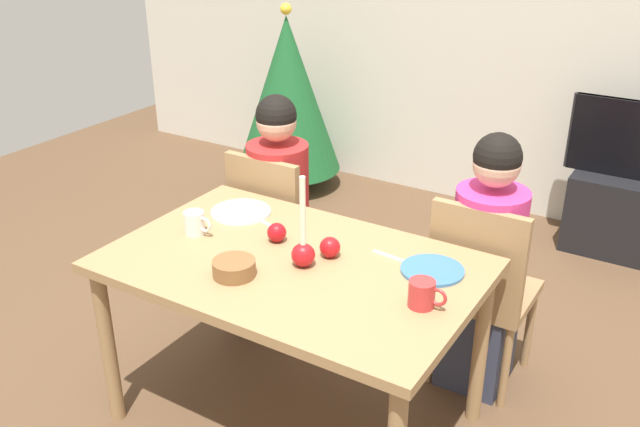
{
  "coord_description": "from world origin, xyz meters",
  "views": [
    {
      "loc": [
        1.31,
        -1.92,
        2.03
      ],
      "look_at": [
        0.0,
        0.2,
        0.87
      ],
      "focal_mm": 39.27,
      "sensor_mm": 36.0,
      "label": 1
    }
  ],
  "objects_px": {
    "apple_by_left_plate": "(330,247)",
    "chair_left": "(275,227)",
    "mug_right": "(423,294)",
    "person_left_child": "(279,214)",
    "person_right_child": "(485,269)",
    "plate_right": "(432,270)",
    "apple_near_candle": "(277,232)",
    "bowl_walnuts": "(234,268)",
    "chair_right": "(481,284)",
    "mug_left": "(195,223)",
    "tv": "(639,141)",
    "tv_stand": "(624,215)",
    "candle_centerpiece": "(303,248)",
    "plate_left": "(241,212)",
    "christmas_tree": "(288,95)",
    "dining_table": "(293,280)"
  },
  "relations": [
    {
      "from": "apple_by_left_plate",
      "to": "chair_left",
      "type": "bearing_deg",
      "value": 140.7
    },
    {
      "from": "mug_right",
      "to": "person_left_child",
      "type": "bearing_deg",
      "value": 147.54
    },
    {
      "from": "person_right_child",
      "to": "plate_right",
      "type": "bearing_deg",
      "value": -98.56
    },
    {
      "from": "mug_right",
      "to": "apple_near_candle",
      "type": "relative_size",
      "value": 1.75
    },
    {
      "from": "chair_left",
      "to": "plate_right",
      "type": "distance_m",
      "value": 1.1
    },
    {
      "from": "person_right_child",
      "to": "bowl_walnuts",
      "type": "xyz_separation_m",
      "value": [
        -0.67,
        -0.84,
        0.21
      ]
    },
    {
      "from": "plate_right",
      "to": "chair_right",
      "type": "bearing_deg",
      "value": 80.76
    },
    {
      "from": "mug_left",
      "to": "apple_by_left_plate",
      "type": "relative_size",
      "value": 1.59
    },
    {
      "from": "tv",
      "to": "tv_stand",
      "type": "bearing_deg",
      "value": -90.0
    },
    {
      "from": "chair_left",
      "to": "tv",
      "type": "distance_m",
      "value": 2.19
    },
    {
      "from": "candle_centerpiece",
      "to": "mug_right",
      "type": "height_order",
      "value": "candle_centerpiece"
    },
    {
      "from": "plate_left",
      "to": "plate_right",
      "type": "distance_m",
      "value": 0.91
    },
    {
      "from": "candle_centerpiece",
      "to": "bowl_walnuts",
      "type": "bearing_deg",
      "value": -132.1
    },
    {
      "from": "christmas_tree",
      "to": "bowl_walnuts",
      "type": "xyz_separation_m",
      "value": [
        1.33,
        -2.31,
        0.09
      ]
    },
    {
      "from": "christmas_tree",
      "to": "plate_right",
      "type": "distance_m",
      "value": 2.72
    },
    {
      "from": "plate_left",
      "to": "bowl_walnuts",
      "type": "height_order",
      "value": "bowl_walnuts"
    },
    {
      "from": "chair_right",
      "to": "christmas_tree",
      "type": "relative_size",
      "value": 0.68
    },
    {
      "from": "plate_right",
      "to": "apple_by_left_plate",
      "type": "distance_m",
      "value": 0.39
    },
    {
      "from": "tv_stand",
      "to": "candle_centerpiece",
      "type": "xyz_separation_m",
      "value": [
        -0.82,
        -2.31,
        0.58
      ]
    },
    {
      "from": "apple_near_candle",
      "to": "mug_left",
      "type": "bearing_deg",
      "value": -159.59
    },
    {
      "from": "person_right_child",
      "to": "mug_left",
      "type": "relative_size",
      "value": 9.19
    },
    {
      "from": "bowl_walnuts",
      "to": "mug_right",
      "type": "bearing_deg",
      "value": 14.05
    },
    {
      "from": "tv_stand",
      "to": "person_right_child",
      "type": "bearing_deg",
      "value": -100.93
    },
    {
      "from": "dining_table",
      "to": "chair_right",
      "type": "bearing_deg",
      "value": 47.93
    },
    {
      "from": "mug_right",
      "to": "bowl_walnuts",
      "type": "bearing_deg",
      "value": -165.95
    },
    {
      "from": "dining_table",
      "to": "chair_left",
      "type": "height_order",
      "value": "chair_left"
    },
    {
      "from": "plate_right",
      "to": "mug_left",
      "type": "xyz_separation_m",
      "value": [
        -0.95,
        -0.22,
        0.04
      ]
    },
    {
      "from": "dining_table",
      "to": "plate_right",
      "type": "distance_m",
      "value": 0.53
    },
    {
      "from": "mug_left",
      "to": "plate_left",
      "type": "bearing_deg",
      "value": 82.29
    },
    {
      "from": "dining_table",
      "to": "tv",
      "type": "bearing_deg",
      "value": 69.31
    },
    {
      "from": "apple_near_candle",
      "to": "christmas_tree",
      "type": "bearing_deg",
      "value": 123.01
    },
    {
      "from": "apple_by_left_plate",
      "to": "person_right_child",
      "type": "bearing_deg",
      "value": 50.1
    },
    {
      "from": "person_right_child",
      "to": "tv",
      "type": "bearing_deg",
      "value": 79.08
    },
    {
      "from": "dining_table",
      "to": "person_right_child",
      "type": "distance_m",
      "value": 0.85
    },
    {
      "from": "christmas_tree",
      "to": "bowl_walnuts",
      "type": "distance_m",
      "value": 2.67
    },
    {
      "from": "person_left_child",
      "to": "candle_centerpiece",
      "type": "xyz_separation_m",
      "value": [
        0.56,
        -0.65,
        0.25
      ]
    },
    {
      "from": "dining_table",
      "to": "apple_by_left_plate",
      "type": "xyz_separation_m",
      "value": [
        0.1,
        0.11,
        0.12
      ]
    },
    {
      "from": "chair_left",
      "to": "mug_right",
      "type": "distance_m",
      "value": 1.27
    },
    {
      "from": "mug_left",
      "to": "dining_table",
      "type": "bearing_deg",
      "value": 1.59
    },
    {
      "from": "christmas_tree",
      "to": "plate_left",
      "type": "distance_m",
      "value": 2.13
    },
    {
      "from": "christmas_tree",
      "to": "mug_right",
      "type": "relative_size",
      "value": 9.77
    },
    {
      "from": "mug_right",
      "to": "bowl_walnuts",
      "type": "height_order",
      "value": "mug_right"
    },
    {
      "from": "candle_centerpiece",
      "to": "bowl_walnuts",
      "type": "xyz_separation_m",
      "value": [
        -0.17,
        -0.19,
        -0.04
      ]
    },
    {
      "from": "tv_stand",
      "to": "christmas_tree",
      "type": "height_order",
      "value": "christmas_tree"
    },
    {
      "from": "dining_table",
      "to": "apple_near_candle",
      "type": "xyz_separation_m",
      "value": [
        -0.14,
        0.11,
        0.12
      ]
    },
    {
      "from": "bowl_walnuts",
      "to": "apple_by_left_plate",
      "type": "xyz_separation_m",
      "value": [
        0.22,
        0.31,
        0.01
      ]
    },
    {
      "from": "christmas_tree",
      "to": "tv_stand",
      "type": "bearing_deg",
      "value": 4.62
    },
    {
      "from": "chair_right",
      "to": "plate_right",
      "type": "relative_size",
      "value": 3.82
    },
    {
      "from": "chair_right",
      "to": "person_left_child",
      "type": "xyz_separation_m",
      "value": [
        -1.06,
        0.03,
        0.06
      ]
    },
    {
      "from": "tv",
      "to": "candle_centerpiece",
      "type": "xyz_separation_m",
      "value": [
        -0.82,
        -2.31,
        0.11
      ]
    }
  ]
}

